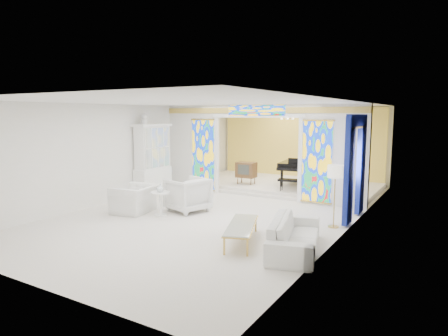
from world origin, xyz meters
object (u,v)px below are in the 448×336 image
Objects in this scene: china_cabinet at (153,160)px; armchair_right at (188,195)px; armchair_left at (135,199)px; grand_piano at (304,166)px; coffee_table at (241,226)px; tv_console at (246,170)px; sofa at (295,235)px.

china_cabinet is 2.84m from armchair_right.
armchair_left is 6.36m from grand_piano.
coffee_table is at bearing -30.84° from china_cabinet.
grand_piano reaches higher than tv_console.
coffee_table is 2.32× the size of tv_console.
grand_piano is (-2.09, 6.38, 0.53)m from sofa.
coffee_table is (5.01, -2.99, -0.81)m from china_cabinet.
china_cabinet is 1.03× the size of grand_piano.
china_cabinet is at bearing -160.44° from armchair_left.
armchair_left is 3.86m from coffee_table.
china_cabinet reaches higher than armchair_right.
armchair_right is 1.31× the size of tv_console.
china_cabinet is 5.37m from grand_piano.
armchair_right is 3.09m from coffee_table.
china_cabinet is 2.62× the size of armchair_right.
tv_console reaches higher than armchair_right.
china_cabinet reaches higher than tv_console.
sofa is 1.16m from coffee_table.
sofa reaches higher than coffee_table.
grand_piano is at bearing 98.20° from coffee_table.
armchair_right is at bearing -90.08° from tv_console.
grand_piano is 2.09m from tv_console.
coffee_table is at bearing -65.81° from tv_console.
armchair_left is 1.11× the size of armchair_right.
armchair_left is 4.81m from tv_console.
china_cabinet is 2.36× the size of armchair_left.
armchair_right is at bearing 147.53° from coffee_table.
china_cabinet reaches higher than grand_piano.
tv_console is at bearing 20.90° from sofa.
grand_piano reaches higher than coffee_table.
grand_piano is (1.67, 4.81, 0.39)m from armchair_right.
china_cabinet is at bearing -134.51° from tv_console.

